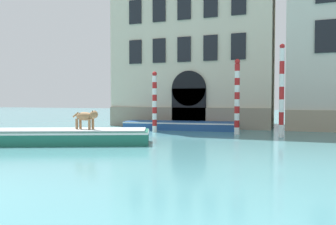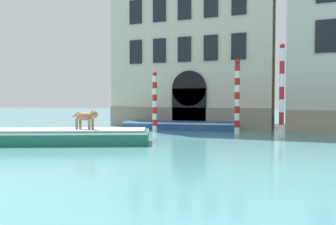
{
  "view_description": "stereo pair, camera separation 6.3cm",
  "coord_description": "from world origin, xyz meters",
  "px_view_note": "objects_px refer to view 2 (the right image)",
  "views": [
    {
      "loc": [
        6.89,
        -3.97,
        1.85
      ],
      "look_at": [
        1.15,
        12.01,
        1.2
      ],
      "focal_mm": 35.0,
      "sensor_mm": 36.0,
      "label": 1
    },
    {
      "loc": [
        6.95,
        -3.95,
        1.85
      ],
      "look_at": [
        1.15,
        12.01,
        1.2
      ],
      "focal_mm": 35.0,
      "sensor_mm": 36.0,
      "label": 2
    }
  ],
  "objects_px": {
    "dog_on_deck": "(86,117)",
    "mooring_pole_0": "(282,90)",
    "mooring_pole_3": "(237,96)",
    "mooring_pole_1": "(155,101)",
    "boat_moored_near_palazzo": "(180,125)",
    "boat_foreground": "(43,136)"
  },
  "relations": [
    {
      "from": "boat_moored_near_palazzo",
      "to": "mooring_pole_0",
      "type": "xyz_separation_m",
      "value": [
        6.06,
        -2.45,
        2.06
      ]
    },
    {
      "from": "dog_on_deck",
      "to": "boat_moored_near_palazzo",
      "type": "distance_m",
      "value": 8.02
    },
    {
      "from": "boat_foreground",
      "to": "dog_on_deck",
      "type": "relative_size",
      "value": 7.27
    },
    {
      "from": "dog_on_deck",
      "to": "mooring_pole_0",
      "type": "relative_size",
      "value": 0.27
    },
    {
      "from": "boat_moored_near_palazzo",
      "to": "mooring_pole_1",
      "type": "xyz_separation_m",
      "value": [
        -0.86,
        -2.04,
        1.5
      ]
    },
    {
      "from": "dog_on_deck",
      "to": "boat_moored_near_palazzo",
      "type": "xyz_separation_m",
      "value": [
        1.6,
        7.81,
        -0.89
      ]
    },
    {
      "from": "dog_on_deck",
      "to": "mooring_pole_1",
      "type": "bearing_deg",
      "value": 84.67
    },
    {
      "from": "boat_foreground",
      "to": "mooring_pole_3",
      "type": "relative_size",
      "value": 2.21
    },
    {
      "from": "boat_moored_near_palazzo",
      "to": "mooring_pole_3",
      "type": "distance_m",
      "value": 4.53
    },
    {
      "from": "boat_moored_near_palazzo",
      "to": "mooring_pole_1",
      "type": "bearing_deg",
      "value": -118.7
    },
    {
      "from": "boat_foreground",
      "to": "boat_moored_near_palazzo",
      "type": "relative_size",
      "value": 1.27
    },
    {
      "from": "mooring_pole_3",
      "to": "boat_moored_near_palazzo",
      "type": "bearing_deg",
      "value": 155.53
    },
    {
      "from": "mooring_pole_3",
      "to": "boat_foreground",
      "type": "bearing_deg",
      "value": -136.81
    },
    {
      "from": "mooring_pole_0",
      "to": "mooring_pole_3",
      "type": "relative_size",
      "value": 1.14
    },
    {
      "from": "mooring_pole_1",
      "to": "mooring_pole_0",
      "type": "bearing_deg",
      "value": -3.43
    },
    {
      "from": "mooring_pole_1",
      "to": "mooring_pole_3",
      "type": "height_order",
      "value": "mooring_pole_3"
    },
    {
      "from": "boat_foreground",
      "to": "mooring_pole_3",
      "type": "xyz_separation_m",
      "value": [
        7.13,
        6.69,
        1.72
      ]
    },
    {
      "from": "dog_on_deck",
      "to": "mooring_pole_1",
      "type": "height_order",
      "value": "mooring_pole_1"
    },
    {
      "from": "boat_foreground",
      "to": "boat_moored_near_palazzo",
      "type": "distance_m",
      "value": 9.06
    },
    {
      "from": "dog_on_deck",
      "to": "mooring_pole_1",
      "type": "xyz_separation_m",
      "value": [
        0.73,
        5.77,
        0.61
      ]
    },
    {
      "from": "boat_foreground",
      "to": "mooring_pole_0",
      "type": "xyz_separation_m",
      "value": [
        9.4,
        5.97,
        1.99
      ]
    },
    {
      "from": "mooring_pole_0",
      "to": "mooring_pole_3",
      "type": "xyz_separation_m",
      "value": [
        -2.27,
        0.73,
        -0.28
      ]
    }
  ]
}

